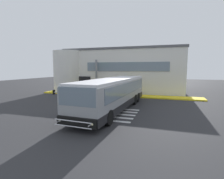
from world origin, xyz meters
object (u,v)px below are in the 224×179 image
Objects in this scene: entry_support_column at (96,77)px; passenger_at_curb_edge at (113,87)px; passenger_by_doorway at (107,87)px; safety_bollard_yellow at (137,95)px; bus_main_foreground at (114,94)px; passenger_near_column at (100,87)px.

entry_support_column reaches higher than passenger_at_curb_edge.
passenger_by_doorway is 4.64m from safety_bollard_yellow.
passenger_at_curb_edge is at bearing 108.32° from bus_main_foreground.
safety_bollard_yellow is at bearing -16.64° from entry_support_column.
passenger_by_doorway is (1.63, -0.44, -1.33)m from entry_support_column.
entry_support_column is at bearing 164.86° from passenger_by_doorway.
passenger_near_column is 0.86m from passenger_by_doorway.
passenger_at_curb_edge is 3.98m from safety_bollard_yellow.
passenger_near_column is 1.00× the size of passenger_at_curb_edge.
passenger_at_curb_edge is (-2.65, 8.00, -0.26)m from bus_main_foreground.
safety_bollard_yellow is (6.02, -1.80, -2.00)m from entry_support_column.
passenger_by_doorway reaches higher than safety_bollard_yellow.
passenger_near_column and passenger_by_doorway have the same top height.
bus_main_foreground reaches higher than passenger_by_doorway.
bus_main_foreground is 6.54m from safety_bollard_yellow.
bus_main_foreground is 8.43m from passenger_at_curb_edge.
passenger_near_column is at bearing -164.86° from passenger_at_curb_edge.
bus_main_foreground is at bearing -58.30° from entry_support_column.
passenger_by_doorway is at bearing 14.37° from passenger_near_column.
entry_support_column is 1.71m from passenger_near_column.
entry_support_column is 2.74× the size of passenger_by_doorway.
passenger_near_column is at bearing 167.65° from safety_bollard_yellow.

